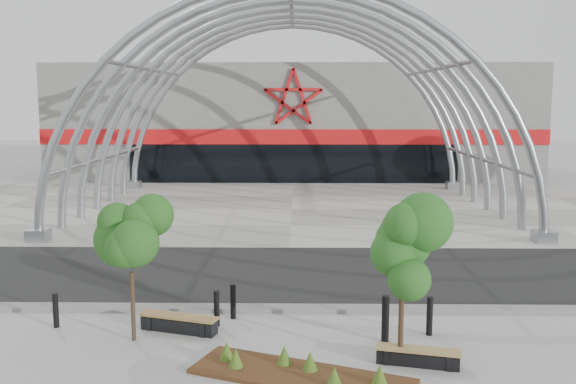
% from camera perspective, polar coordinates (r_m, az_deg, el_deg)
% --- Properties ---
extents(ground, '(140.00, 140.00, 0.00)m').
position_cam_1_polar(ground, '(17.72, -0.21, -10.25)').
color(ground, '#9E9E99').
rests_on(ground, ground).
extents(road, '(140.00, 7.00, 0.02)m').
position_cam_1_polar(road, '(21.06, -0.02, -7.19)').
color(road, black).
rests_on(road, ground).
extents(forecourt, '(60.00, 17.00, 0.04)m').
position_cam_1_polar(forecourt, '(32.78, 0.32, -1.55)').
color(forecourt, gray).
rests_on(forecourt, ground).
extents(kerb, '(60.00, 0.50, 0.12)m').
position_cam_1_polar(kerb, '(17.46, -0.23, -10.32)').
color(kerb, slate).
rests_on(kerb, ground).
extents(arena_building, '(34.00, 15.24, 8.00)m').
position_cam_1_polar(arena_building, '(50.27, 0.54, 6.44)').
color(arena_building, slate).
rests_on(arena_building, ground).
extents(vault_canopy, '(20.80, 15.80, 20.36)m').
position_cam_1_polar(vault_canopy, '(32.78, 0.32, -1.56)').
color(vault_canopy, gray).
rests_on(vault_canopy, ground).
extents(planting_bed, '(4.76, 2.98, 0.48)m').
position_cam_1_polar(planting_bed, '(13.58, 0.99, -15.70)').
color(planting_bed, '#3C220F').
rests_on(planting_bed, ground).
extents(street_tree_0, '(1.42, 1.42, 3.23)m').
position_cam_1_polar(street_tree_0, '(15.25, -13.81, -4.51)').
color(street_tree_0, black).
rests_on(street_tree_0, ground).
extents(street_tree_1, '(1.43, 1.43, 3.39)m').
position_cam_1_polar(street_tree_1, '(13.73, 10.17, -5.33)').
color(street_tree_1, black).
rests_on(street_tree_1, ground).
extents(bench_0, '(2.01, 1.01, 0.41)m').
position_cam_1_polar(bench_0, '(16.18, -9.67, -11.45)').
color(bench_0, black).
rests_on(bench_0, ground).
extents(bench_1, '(1.82, 0.79, 0.37)m').
position_cam_1_polar(bench_1, '(14.37, 11.47, -14.19)').
color(bench_1, black).
rests_on(bench_1, ground).
extents(bollard_0, '(0.14, 0.14, 0.88)m').
position_cam_1_polar(bollard_0, '(17.16, -19.95, -9.84)').
color(bollard_0, black).
rests_on(bollard_0, ground).
extents(bollard_1, '(0.14, 0.14, 0.90)m').
position_cam_1_polar(bollard_1, '(16.83, -4.91, -9.68)').
color(bollard_1, black).
rests_on(bollard_1, ground).
extents(bollard_2, '(0.14, 0.14, 0.90)m').
position_cam_1_polar(bollard_2, '(16.35, -6.36, -10.24)').
color(bollard_2, black).
rests_on(bollard_2, ground).
extents(bollard_3, '(0.18, 0.18, 1.10)m').
position_cam_1_polar(bollard_3, '(15.40, 8.65, -11.07)').
color(bollard_3, black).
rests_on(bollard_3, ground).
extents(bollard_4, '(0.15, 0.15, 0.95)m').
position_cam_1_polar(bollard_4, '(16.01, 12.48, -10.71)').
color(bollard_4, black).
rests_on(bollard_4, ground).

